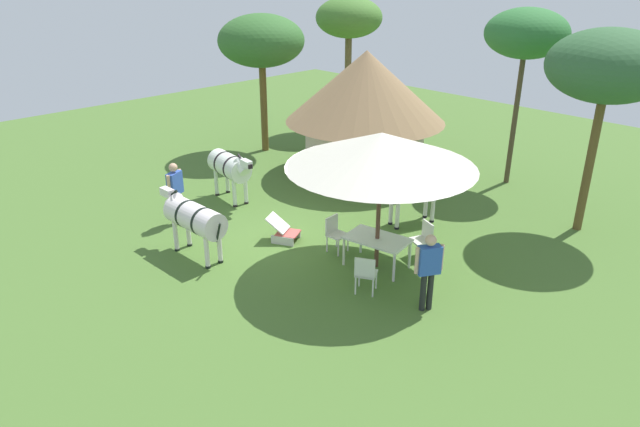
{
  "coord_description": "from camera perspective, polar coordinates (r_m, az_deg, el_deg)",
  "views": [
    {
      "loc": [
        10.02,
        -8.7,
        6.65
      ],
      "look_at": [
        0.81,
        0.21,
        1.0
      ],
      "focal_mm": 32.49,
      "sensor_mm": 36.0,
      "label": 1
    }
  ],
  "objects": [
    {
      "name": "ground_plane",
      "position": [
        14.84,
        -2.76,
        -2.85
      ],
      "size": [
        36.0,
        36.0,
        0.0
      ],
      "primitive_type": "plane",
      "color": "#486B2D"
    },
    {
      "name": "thatched_hut",
      "position": [
        19.04,
        4.48,
        10.51
      ],
      "size": [
        5.18,
        5.18,
        4.05
      ],
      "rotation": [
        0.0,
        0.0,
        0.75
      ],
      "color": "beige",
      "rests_on": "ground_plane"
    },
    {
      "name": "shade_umbrella",
      "position": [
        12.65,
        6.05,
        6.24
      ],
      "size": [
        4.22,
        4.22,
        3.25
      ],
      "color": "brown",
      "rests_on": "ground_plane"
    },
    {
      "name": "patio_dining_table",
      "position": [
        13.47,
        5.65,
        -2.73
      ],
      "size": [
        1.59,
        1.14,
        0.74
      ],
      "rotation": [
        0.0,
        0.0,
        0.19
      ],
      "color": "silver",
      "rests_on": "ground_plane"
    },
    {
      "name": "patio_chair_near_hut",
      "position": [
        14.13,
        10.15,
        -2.31
      ],
      "size": [
        0.56,
        0.55,
        0.9
      ],
      "rotation": [
        0.0,
        0.0,
        -3.51
      ],
      "color": "white",
      "rests_on": "ground_plane"
    },
    {
      "name": "patio_chair_west_end",
      "position": [
        14.21,
        1.48,
        -1.76
      ],
      "size": [
        0.46,
        0.48,
        0.9
      ],
      "rotation": [
        0.0,
        0.0,
        -1.48
      ],
      "color": "white",
      "rests_on": "ground_plane"
    },
    {
      "name": "patio_chair_near_lawn",
      "position": [
        12.44,
        4.51,
        -5.79
      ],
      "size": [
        0.59,
        0.58,
        0.9
      ],
      "rotation": [
        0.0,
        0.0,
        0.52
      ],
      "color": "silver",
      "rests_on": "ground_plane"
    },
    {
      "name": "guest_beside_umbrella",
      "position": [
        11.82,
        10.66,
        -5.06
      ],
      "size": [
        0.41,
        0.54,
        1.71
      ],
      "rotation": [
        0.0,
        0.0,
        4.19
      ],
      "color": "black",
      "rests_on": "ground_plane"
    },
    {
      "name": "standing_watcher",
      "position": [
        15.95,
        -14.07,
        2.48
      ],
      "size": [
        0.39,
        0.57,
        1.73
      ],
      "rotation": [
        0.0,
        0.0,
        -1.14
      ],
      "color": "black",
      "rests_on": "ground_plane"
    },
    {
      "name": "striped_lounge_chair",
      "position": [
        14.85,
        -3.58,
        -1.73
      ],
      "size": [
        0.95,
        0.84,
        0.66
      ],
      "rotation": [
        0.0,
        0.0,
        5.2
      ],
      "color": "#C7524D",
      "rests_on": "ground_plane"
    },
    {
      "name": "zebra_nearest_camera",
      "position": [
        14.06,
        -12.34,
        -0.4
      ],
      "size": [
        2.37,
        0.73,
        1.55
      ],
      "rotation": [
        0.0,
        0.0,
        1.61
      ],
      "color": "silver",
      "rests_on": "ground_plane"
    },
    {
      "name": "zebra_by_umbrella",
      "position": [
        17.26,
        -8.83,
        4.57
      ],
      "size": [
        2.15,
        0.86,
        1.59
      ],
      "rotation": [
        0.0,
        0.0,
        4.59
      ],
      "color": "silver",
      "rests_on": "ground_plane"
    },
    {
      "name": "zebra_toward_hut",
      "position": [
        15.68,
        9.0,
        2.34
      ],
      "size": [
        1.09,
        2.05,
        1.53
      ],
      "rotation": [
        0.0,
        0.0,
        2.79
      ],
      "color": "silver",
      "rests_on": "ground_plane"
    },
    {
      "name": "acacia_tree_far_lawn",
      "position": [
        15.85,
        26.56,
        12.79
      ],
      "size": [
        2.95,
        2.95,
        5.19
      ],
      "color": "brown",
      "rests_on": "ground_plane"
    },
    {
      "name": "acacia_tree_behind_hut",
      "position": [
        18.74,
        19.67,
        16.28
      ],
      "size": [
        2.44,
        2.44,
        5.39
      ],
      "color": "#493C29",
      "rests_on": "ground_plane"
    },
    {
      "name": "acacia_tree_left_background",
      "position": [
        24.14,
        2.87,
        18.58
      ],
      "size": [
        2.65,
        2.65,
        5.33
      ],
      "color": "brown",
      "rests_on": "ground_plane"
    },
    {
      "name": "acacia_tree_right_background",
      "position": [
        21.35,
        -5.81,
        16.51
      ],
      "size": [
        3.06,
        3.06,
        4.93
      ],
      "color": "brown",
      "rests_on": "ground_plane"
    }
  ]
}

